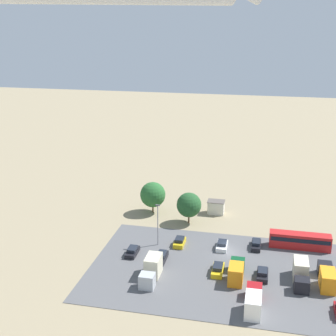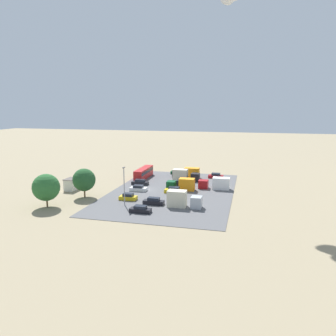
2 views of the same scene
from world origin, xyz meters
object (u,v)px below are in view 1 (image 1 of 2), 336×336
object	(u,v)px
parked_car_1	(256,245)
parked_car_6	(132,251)
parked_truck_4	(253,301)
parked_truck_2	(301,273)
parked_car_3	(218,269)
parked_truck_3	(152,270)
shed_building	(216,207)
bus	(300,240)
parked_car_2	(262,274)
parked_car_8	(222,245)
parked_car_7	(162,257)
parked_truck_1	(327,277)
parked_truck_0	(236,272)
parked_car_5	(180,242)

from	to	relation	value
parked_car_1	parked_car_6	bearing A→B (deg)	-160.91
parked_truck_4	parked_truck_2	bearing A→B (deg)	52.82
parked_car_3	parked_truck_3	bearing A→B (deg)	-158.24
shed_building	bus	bearing A→B (deg)	142.73
parked_car_2	parked_car_8	xyz separation A→B (m)	(8.02, -9.44, -0.02)
parked_car_1	parked_car_7	xyz separation A→B (m)	(16.96, 8.98, 0.04)
shed_building	parked_truck_1	size ratio (longest dim) A/B	0.48
parked_car_6	parked_car_8	world-z (taller)	parked_car_8
parked_car_8	parked_truck_3	size ratio (longest dim) A/B	0.58
shed_building	parked_car_1	bearing A→B (deg)	122.37
parked_truck_1	parked_car_3	bearing A→B (deg)	-179.81
parked_truck_0	parked_car_3	bearing A→B (deg)	156.51
shed_building	parked_truck_4	size ratio (longest dim) A/B	0.49
parked_truck_4	parked_truck_0	bearing A→B (deg)	111.39
parked_truck_2	parked_car_5	bearing A→B (deg)	-21.14
parked_car_5	parked_truck_0	bearing A→B (deg)	-41.01
parked_car_3	parked_truck_2	size ratio (longest dim) A/B	0.62
parked_truck_3	parked_truck_2	bearing A→B (deg)	-169.76
parked_truck_2	parked_truck_4	distance (m)	12.49
parked_truck_2	parked_truck_4	size ratio (longest dim) A/B	0.96
parked_car_3	parked_truck_1	size ratio (longest dim) A/B	0.59
parked_truck_1	parked_truck_3	world-z (taller)	parked_truck_3
parked_car_1	parked_car_3	world-z (taller)	parked_car_3
parked_car_7	parked_truck_4	size ratio (longest dim) A/B	0.57
shed_building	parked_truck_2	world-z (taller)	parked_truck_2
parked_car_1	bus	bearing A→B (deg)	11.40
parked_car_7	bus	bearing A→B (deg)	-157.14
parked_car_2	parked_car_7	size ratio (longest dim) A/B	0.97
parked_car_8	parked_truck_2	size ratio (longest dim) A/B	0.56
shed_building	parked_truck_0	world-z (taller)	parked_truck_0
parked_car_6	parked_truck_3	bearing A→B (deg)	127.03
parked_car_1	parked_truck_1	distance (m)	16.45
parked_car_1	parked_truck_0	bearing A→B (deg)	-103.02
parked_car_8	parked_truck_3	xyz separation A→B (m)	(10.70, 13.78, 1.02)
parked_car_7	parked_truck_2	size ratio (longest dim) A/B	0.59
parked_car_3	parked_truck_1	bearing A→B (deg)	0.19
parked_car_8	parked_truck_1	xyz separation A→B (m)	(-18.62, 9.34, 0.80)
parked_car_6	parked_truck_0	xyz separation A→B (m)	(-20.02, 4.67, 0.83)
parked_car_2	parked_truck_3	size ratio (longest dim) A/B	0.60
shed_building	parked_car_1	world-z (taller)	shed_building
parked_truck_1	parked_truck_2	xyz separation A→B (m)	(4.22, -0.10, 0.10)
parked_car_5	parked_truck_1	size ratio (longest dim) A/B	0.50
parked_truck_2	parked_car_2	bearing A→B (deg)	1.70
shed_building	parked_car_5	bearing A→B (deg)	73.86
parked_car_1	parked_truck_1	bearing A→B (deg)	-42.50
parked_car_2	parked_car_3	xyz separation A→B (m)	(7.75, -0.03, -0.01)
parked_truck_2	bus	bearing A→B (deg)	-91.82
parked_truck_0	parked_truck_3	world-z (taller)	parked_truck_3
parked_car_7	parked_car_2	bearing A→B (deg)	173.15
bus	parked_car_7	distance (m)	27.43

